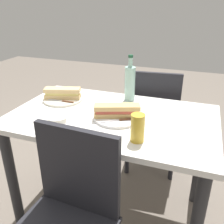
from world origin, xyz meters
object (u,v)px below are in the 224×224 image
Objects in this scene: chair_far at (68,217)px; beer_glass at (138,128)px; chair_near at (153,115)px; knife_far at (62,101)px; plate_near at (117,117)px; baguette_sandwich_far at (63,93)px; olive_bowl at (57,119)px; plate_far at (63,99)px; knife_near at (119,120)px; dining_table at (112,133)px; baguette_sandwich_near at (117,111)px; water_bottle at (130,83)px.

chair_far is 6.50× the size of beer_glass.
chair_near is 0.75m from knife_far.
baguette_sandwich_far reaches higher than plate_near.
olive_bowl is at bearing -5.65° from beer_glass.
baguette_sandwich_far is (-0.00, 0.00, 0.04)m from plate_far.
baguette_sandwich_far reaches higher than plate_far.
knife_near is at bearing 162.13° from knife_far.
olive_bowl is at bearing 114.57° from baguette_sandwich_far.
knife_far is (0.39, -0.09, 0.01)m from plate_near.
beer_glass is (-0.20, -0.33, 0.29)m from chair_far.
dining_table is at bearing -38.69° from plate_near.
baguette_sandwich_near is (-0.04, 0.03, 0.17)m from dining_table.
chair_far is at bearing 120.02° from plate_far.
knife_near is (-0.07, -0.48, 0.24)m from chair_far.
water_bottle is at bearing -96.06° from dining_table.
chair_far is at bearing 82.04° from knife_near.
baguette_sandwich_near is 1.91× the size of beer_glass.
water_bottle is at bearing -87.36° from plate_near.
knife_near is at bearing 122.16° from baguette_sandwich_near.
baguette_sandwich_near is 0.87× the size of water_bottle.
baguette_sandwich_near is at bearing -93.97° from chair_far.
chair_far reaches higher than knife_far.
chair_near is 0.87m from olive_bowl.
olive_bowl is (0.25, 0.18, 0.13)m from dining_table.
beer_glass is at bearing 130.56° from plate_near.
chair_near is 0.66m from baguette_sandwich_near.
knife_near is 0.20m from beer_glass.
baguette_sandwich_far is 1.77× the size of beer_glass.
plate_far is at bearing -62.66° from knife_far.
dining_table is at bearing 75.98° from chair_near.
chair_near reaches higher than knife_far.
chair_far reaches higher than baguette_sandwich_far.
knife_far is at bearing 117.34° from plate_far.
chair_far is 0.54m from knife_near.
chair_far is 3.40× the size of plate_near.
chair_near reaches higher than plate_near.
water_bottle is at bearing -160.01° from baguette_sandwich_far.
olive_bowl is (-0.13, 0.29, -0.03)m from baguette_sandwich_far.
knife_far is (0.36, -0.61, 0.24)m from chair_far.
baguette_sandwich_near is at bearing 161.18° from baguette_sandwich_far.
chair_near is at bearing -96.08° from knife_near.
chair_far is 0.58m from plate_near.
baguette_sandwich_near is at bearing -49.44° from beer_glass.
beer_glass is (-0.56, 0.28, 0.05)m from knife_far.
knife_near is 0.36m from water_bottle.
chair_far is (-0.00, 0.56, -0.11)m from dining_table.
water_bottle is at bearing -87.36° from baguette_sandwich_near.
chair_near reaches higher than plate_far.
knife_near reaches higher than plate_near.
plate_far is 1.08× the size of baguette_sandwich_far.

